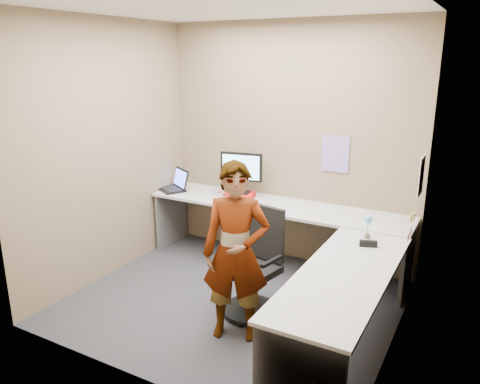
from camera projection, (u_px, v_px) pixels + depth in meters
The scene contains 21 objects.
ground at pixel (232, 302), 4.56m from camera, with size 3.00×3.00×0.00m, color #2A2A30.
wall_back at pixel (289, 145), 5.28m from camera, with size 3.00×3.00×0.00m, color brown.
wall_right at pixel (405, 189), 3.49m from camera, with size 2.70×2.70×0.00m, color brown.
wall_left at pixel (107, 152), 4.88m from camera, with size 2.70×2.70×0.00m, color brown.
ceiling at pixel (230, 6), 3.81m from camera, with size 3.00×3.00×0.00m, color white.
desk at pixel (291, 241), 4.52m from camera, with size 2.98×2.58×0.73m.
paper_ream at pixel (240, 195), 5.42m from camera, with size 0.31×0.23×0.06m, color #B81312.
monitor at pixel (241, 169), 5.35m from camera, with size 0.49×0.18×0.47m.
laptop at pixel (175, 185), 5.74m from camera, with size 0.45×0.43×0.25m.
trackball_mouse at pixel (220, 194), 5.49m from camera, with size 0.12×0.08×0.07m.
origami at pixel (279, 209), 4.91m from camera, with size 0.10×0.10×0.06m, color white.
stapler at pixel (368, 244), 4.02m from camera, with size 0.15×0.04×0.06m, color black.
flower at pixel (368, 223), 4.17m from camera, with size 0.07×0.07×0.22m.
calendar_purple at pixel (335, 154), 5.03m from camera, with size 0.30×0.01×0.40m, color #846BB7.
calendar_white at pixel (421, 176), 4.28m from camera, with size 0.01×0.28×0.38m, color white.
sticky_note_a at pixel (411, 218), 4.07m from camera, with size 0.01×0.07×0.07m, color #F2E059.
sticky_note_b at pixel (411, 231), 4.14m from camera, with size 0.01×0.07×0.07m, color pink.
sticky_note_c at pixel (408, 237), 4.05m from camera, with size 0.01×0.07×0.07m, color pink.
sticky_note_d at pixel (414, 217), 4.20m from camera, with size 0.01×0.07×0.07m, color #F2E059.
office_chair at pixel (255, 272), 4.29m from camera, with size 0.55×0.53×0.99m.
person at pixel (236, 253), 3.83m from camera, with size 0.55×0.36×1.52m, color #999399.
Camera 1 is at (2.04, -3.54, 2.30)m, focal length 35.00 mm.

